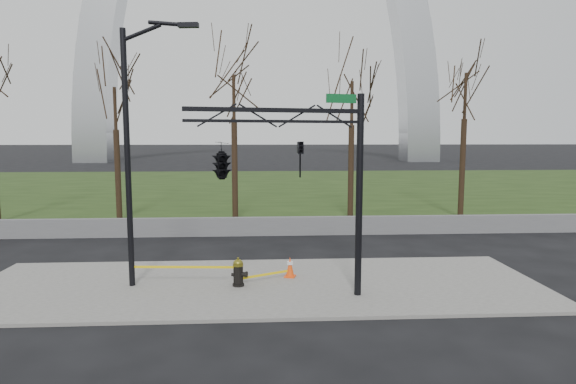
{
  "coord_description": "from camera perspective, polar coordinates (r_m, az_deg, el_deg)",
  "views": [
    {
      "loc": [
        0.07,
        -15.08,
        4.81
      ],
      "look_at": [
        1.04,
        2.0,
        2.82
      ],
      "focal_mm": 30.19,
      "sensor_mm": 36.0,
      "label": 1
    }
  ],
  "objects": [
    {
      "name": "grass_strip",
      "position": [
        45.33,
        -3.33,
        0.59
      ],
      "size": [
        120.0,
        40.0,
        0.06
      ],
      "primitive_type": "cube",
      "color": "#203413",
      "rests_on": "ground"
    },
    {
      "name": "sidewalk",
      "position": [
        15.81,
        -3.42,
        -10.88
      ],
      "size": [
        18.0,
        6.0,
        0.1
      ],
      "primitive_type": "cube",
      "color": "slate",
      "rests_on": "ground"
    },
    {
      "name": "traffic_signal_mast",
      "position": [
        13.15,
        -4.53,
        3.74
      ],
      "size": [
        4.99,
        2.54,
        6.0
      ],
      "rotation": [
        0.0,
        0.0,
        0.22
      ],
      "color": "black",
      "rests_on": "ground"
    },
    {
      "name": "guardrail",
      "position": [
        23.49,
        -3.38,
        -4.06
      ],
      "size": [
        60.0,
        0.3,
        0.9
      ],
      "primitive_type": "cube",
      "color": "#59595B",
      "rests_on": "ground"
    },
    {
      "name": "street_light",
      "position": [
        15.58,
        -17.68,
        5.91
      ],
      "size": [
        2.39,
        0.49,
        8.21
      ],
      "rotation": [
        0.0,
        0.0,
        -0.13
      ],
      "color": "black",
      "rests_on": "ground"
    },
    {
      "name": "caution_tape",
      "position": [
        15.78,
        -8.67,
        -9.05
      ],
      "size": [
        5.05,
        0.88,
        0.46
      ],
      "color": "yellow",
      "rests_on": "ground"
    },
    {
      "name": "fire_hydrant",
      "position": [
        15.51,
        -5.84,
        -9.45
      ],
      "size": [
        0.57,
        0.37,
        0.91
      ],
      "rotation": [
        0.0,
        0.0,
        -0.26
      ],
      "color": "black",
      "rests_on": "sidewalk"
    },
    {
      "name": "ground",
      "position": [
        15.83,
        -3.42,
        -11.06
      ],
      "size": [
        500.0,
        500.0,
        0.0
      ],
      "primitive_type": "plane",
      "color": "black",
      "rests_on": "ground"
    },
    {
      "name": "traffic_cone",
      "position": [
        16.39,
        0.24,
        -8.82
      ],
      "size": [
        0.43,
        0.43,
        0.68
      ],
      "rotation": [
        0.0,
        0.0,
        -0.29
      ],
      "color": "#FF490D",
      "rests_on": "sidewalk"
    },
    {
      "name": "tree_row",
      "position": [
        27.48,
        -13.16,
        5.91
      ],
      "size": [
        36.76,
        4.0,
        9.07
      ],
      "color": "black",
      "rests_on": "ground"
    }
  ]
}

